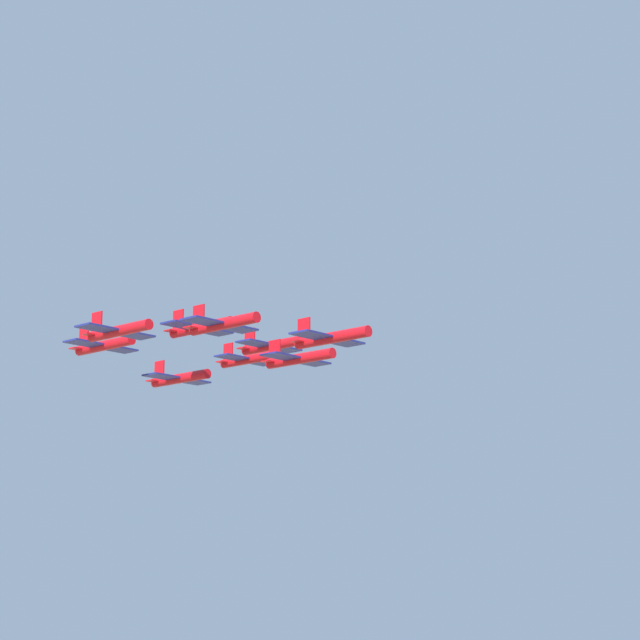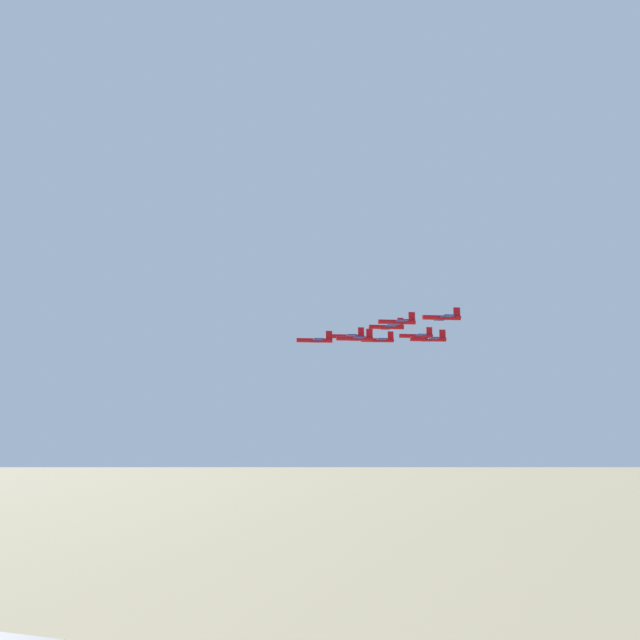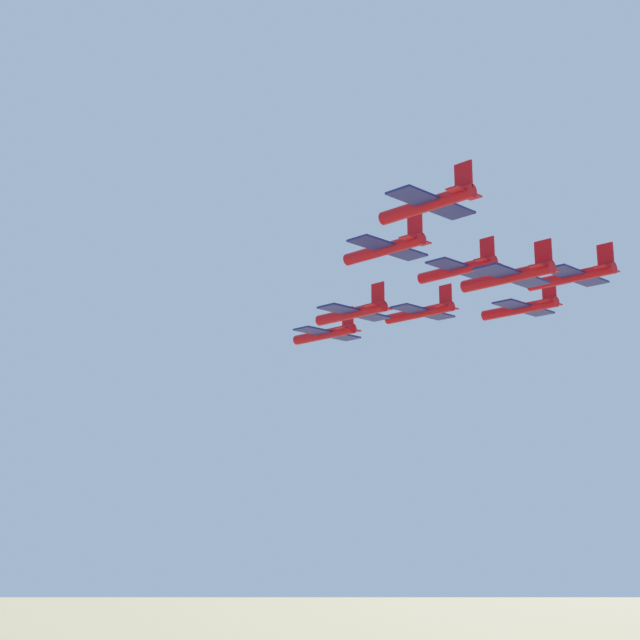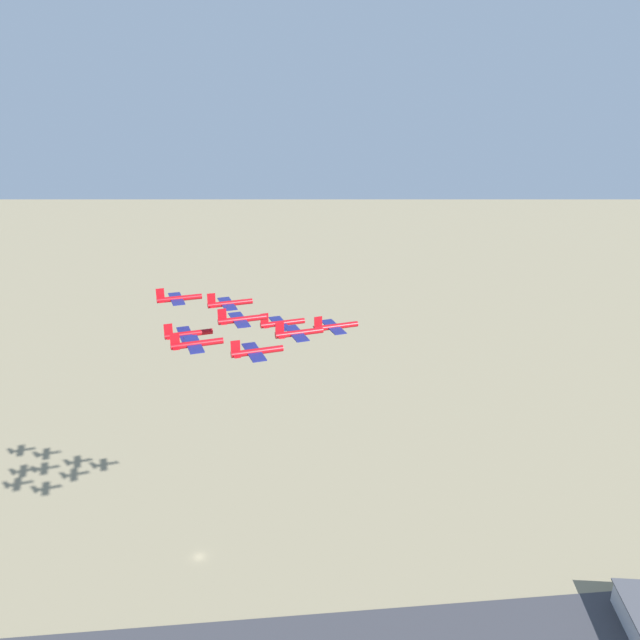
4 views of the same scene
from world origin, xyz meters
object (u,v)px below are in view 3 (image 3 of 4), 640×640
object	(u,v)px
jet_6	(429,203)
jet_7	(510,276)
jet_2	(421,312)
jet_0	(326,334)
jet_5	(522,308)
jet_1	(353,313)
jet_4	(459,269)
jet_8	(574,276)
jet_3	(386,248)

from	to	relation	value
jet_6	jet_7	xyz separation A→B (m)	(12.21, 5.34, -4.58)
jet_2	jet_6	bearing A→B (deg)	-139.64
jet_0	jet_6	distance (m)	39.69
jet_2	jet_5	xyz separation A→B (m)	(10.64, -7.70, -0.26)
jet_5	jet_1	bearing A→B (deg)	150.46
jet_2	jet_6	size ratio (longest dim) A/B	1.00
jet_0	jet_5	distance (m)	26.35
jet_1	jet_5	size ratio (longest dim) A/B	1.00
jet_0	jet_4	distance (m)	23.10
jet_5	jet_6	world-z (taller)	jet_6
jet_6	jet_8	distance (m)	26.72
jet_2	jet_4	size ratio (longest dim) A/B	1.00
jet_2	jet_4	xyz separation A→B (m)	(-1.56, -13.05, 2.30)
jet_0	jet_2	xyz separation A→B (m)	(10.64, -7.70, 2.23)
jet_0	jet_5	xyz separation A→B (m)	(21.29, -15.41, 1.97)
jet_3	jet_6	size ratio (longest dim) A/B	1.00
jet_2	jet_6	xyz separation A→B (m)	(-15.33, -31.44, 2.41)
jet_3	jet_5	distance (m)	26.74
jet_2	jet_3	xyz separation A→B (m)	(-13.77, -18.39, 1.94)
jet_2	jet_1	bearing A→B (deg)	180.00
jet_3	jet_8	bearing A→B (deg)	-29.54
jet_4	jet_7	distance (m)	13.88
jet_7	jet_6	bearing A→B (deg)	-180.00
jet_6	jet_7	bearing A→B (deg)	0.00
jet_1	jet_7	xyz separation A→B (m)	(9.08, -20.75, 0.13)
jet_4	jet_8	distance (m)	13.27
jet_6	jet_8	bearing A→B (deg)	0.00
jet_2	jet_5	bearing A→B (deg)	-59.53
jet_5	jet_6	bearing A→B (deg)	-161.22
jet_4	jet_5	bearing A→B (deg)	0.00
jet_0	jet_1	xyz separation A→B (m)	(-1.56, -13.05, -0.07)
jet_3	jet_2	bearing A→B (deg)	29.54
jet_6	jet_8	xyz separation A→B (m)	(24.41, 10.69, -1.94)
jet_3	jet_1	bearing A→B (deg)	59.53
jet_1	jet_5	world-z (taller)	jet_5
jet_0	jet_3	bearing A→B (deg)	-120.47
jet_8	jet_3	bearing A→B (deg)	150.46
jet_0	jet_6	size ratio (longest dim) A/B	1.00
jet_7	jet_2	bearing A→B (deg)	59.53
jet_5	jet_6	size ratio (longest dim) A/B	1.00
jet_4	jet_6	xyz separation A→B (m)	(-13.77, -18.39, 0.11)
jet_4	jet_1	bearing A→B (deg)	120.47
jet_0	jet_8	bearing A→B (deg)	-78.91
jet_3	jet_4	bearing A→B (deg)	0.00
jet_1	jet_3	size ratio (longest dim) A/B	1.00
jet_1	jet_7	size ratio (longest dim) A/B	1.00
jet_4	jet_2	bearing A→B (deg)	59.53
jet_3	jet_8	xyz separation A→B (m)	(22.85, -2.36, -1.47)
jet_5	jet_8	size ratio (longest dim) A/B	1.00
jet_0	jet_7	distance (m)	34.62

